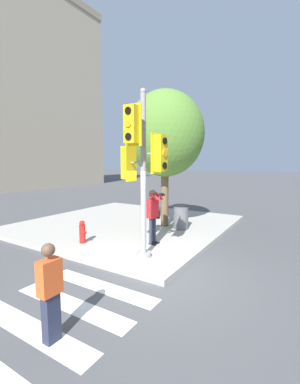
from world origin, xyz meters
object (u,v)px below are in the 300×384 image
traffic_signal_pole (141,161)px  fire_hydrant (82,232)px  person_photographer (153,212)px  pedestrian_distant (50,291)px  trash_bin (181,217)px  street_tree (165,134)px

traffic_signal_pole → fire_hydrant: traffic_signal_pole is taller
person_photographer → pedestrian_distant: size_ratio=1.12×
person_photographer → fire_hydrant: person_photographer is taller
fire_hydrant → trash_bin: size_ratio=0.78×
person_photographer → pedestrian_distant: person_photographer is taller
traffic_signal_pole → fire_hydrant: (0.10, 2.33, -2.24)m
pedestrian_distant → street_tree: street_tree is taller
person_photographer → fire_hydrant: (-1.12, 1.97, -0.67)m
fire_hydrant → trash_bin: (3.28, -1.94, 0.11)m
person_photographer → pedestrian_distant: (-4.49, -0.88, -0.37)m
person_photographer → fire_hydrant: size_ratio=2.36×
pedestrian_distant → fire_hydrant: 4.42m
traffic_signal_pole → fire_hydrant: size_ratio=6.11×
street_tree → pedestrian_distant: bearing=-166.0°
person_photographer → fire_hydrant: 2.37m
person_photographer → trash_bin: bearing=0.9°
person_photographer → street_tree: street_tree is taller
traffic_signal_pole → person_photographer: size_ratio=2.59×
person_photographer → trash_bin: (2.15, 0.03, -0.56)m
street_tree → fire_hydrant: bearing=160.8°
street_tree → trash_bin: (-0.09, -0.77, -3.20)m
street_tree → fire_hydrant: (-3.36, 1.17, -3.31)m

